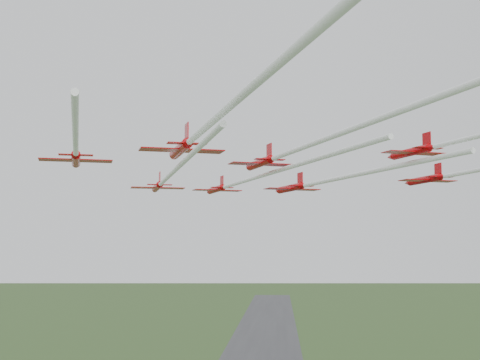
# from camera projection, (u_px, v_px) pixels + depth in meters

# --- Properties ---
(jet_lead) EXTENTS (26.24, 60.40, 2.57)m
(jet_lead) POSITION_uv_depth(u_px,v_px,m) (248.00, 180.00, 102.13)
(jet_lead) COLOR #BE0207
(jet_row2_left) EXTENTS (19.38, 58.25, 2.52)m
(jet_row2_left) POSITION_uv_depth(u_px,v_px,m) (168.00, 176.00, 90.47)
(jet_row2_left) COLOR #BE0207
(jet_row2_right) EXTENTS (23.32, 48.63, 2.83)m
(jet_row2_right) POSITION_uv_depth(u_px,v_px,m) (322.00, 182.00, 102.25)
(jet_row2_right) COLOR #BE0207
(jet_row3_left) EXTENTS (16.30, 43.48, 2.80)m
(jet_row3_left) POSITION_uv_depth(u_px,v_px,m) (76.00, 150.00, 78.91)
(jet_row3_left) COLOR #BE0207
(jet_row3_mid) EXTENTS (27.44, 65.42, 2.70)m
(jet_row3_mid) POSITION_uv_depth(u_px,v_px,m) (316.00, 142.00, 74.07)
(jet_row3_mid) COLOR #BE0207
(jet_row3_right) EXTENTS (18.35, 44.74, 2.52)m
(jet_row3_right) POSITION_uv_depth(u_px,v_px,m) (468.00, 172.00, 87.98)
(jet_row3_right) COLOR #BE0207
(jet_row4_left) EXTENTS (24.38, 65.99, 2.94)m
(jet_row4_left) POSITION_uv_depth(u_px,v_px,m) (212.00, 121.00, 61.41)
(jet_row4_left) COLOR #BE0207
(jet_row4_right) EXTENTS (20.42, 44.57, 2.34)m
(jet_row4_right) POSITION_uv_depth(u_px,v_px,m) (472.00, 137.00, 70.03)
(jet_row4_right) COLOR #BE0207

